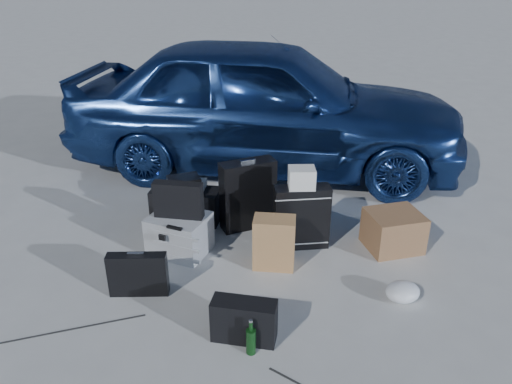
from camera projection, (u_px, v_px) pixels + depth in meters
ground at (236, 296)px, 3.86m from camera, size 60.00×60.00×0.00m
car at (265, 103)px, 5.91m from camera, size 4.82×2.49×1.57m
pelican_case at (180, 234)px, 4.37m from camera, size 0.60×0.55×0.35m
laptop_bag at (178, 200)px, 4.22m from camera, size 0.43×0.17×0.32m
briefcase at (138, 274)px, 3.82m from camera, size 0.45×0.11×0.35m
suitcase_left at (248, 195)px, 4.70m from camera, size 0.55×0.38×0.67m
suitcase_right at (302, 217)px, 4.40m from camera, size 0.50×0.23×0.58m
white_carton at (302, 178)px, 4.24m from camera, size 0.23×0.19×0.18m
duffel_bag at (186, 205)px, 4.89m from camera, size 0.70×0.38×0.33m
flat_box_white at (185, 186)px, 4.81m from camera, size 0.41×0.32×0.07m
flat_box_black at (184, 180)px, 4.78m from camera, size 0.35×0.30×0.06m
kraft_bag at (274, 243)px, 4.14m from camera, size 0.36×0.24×0.45m
cardboard_box at (393, 231)px, 4.43m from camera, size 0.54×0.50×0.34m
plastic_bag at (403, 292)px, 3.79m from camera, size 0.33×0.31×0.15m
messenger_bag at (244, 321)px, 3.37m from camera, size 0.46×0.24×0.31m
green_bottle at (251, 337)px, 3.26m from camera, size 0.07×0.07×0.26m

